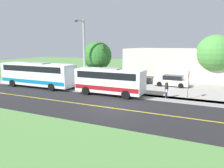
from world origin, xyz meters
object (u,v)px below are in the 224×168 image
at_px(stop_sign, 188,80).
at_px(parked_car_near, 137,78).
at_px(transit_bus_rear, 38,74).
at_px(tree_curbside, 97,56).
at_px(commercial_building, 178,63).
at_px(pedestrian_with_bags, 167,89).
at_px(parked_car_far, 172,81).
at_px(shuttle_bus_front, 110,80).
at_px(tree_lot_edge, 215,53).
at_px(street_light_pole, 84,53).

height_order(stop_sign, parked_car_near, stop_sign).
height_order(transit_bus_rear, tree_curbside, tree_curbside).
distance_m(transit_bus_rear, commercial_building, 22.65).
distance_m(pedestrian_with_bags, stop_sign, 2.31).
bearing_deg(tree_curbside, commercial_building, 150.41).
distance_m(parked_car_near, parked_car_far, 5.12).
bearing_deg(parked_car_far, pedestrian_with_bags, 4.70).
xyz_separation_m(pedestrian_with_bags, parked_car_far, (-6.71, -0.55, -0.27)).
relative_size(shuttle_bus_front, tree_curbside, 1.31).
xyz_separation_m(transit_bus_rear, tree_curbside, (-2.85, 7.17, 2.27)).
xyz_separation_m(shuttle_bus_front, parked_car_near, (-8.59, 0.28, -0.92)).
relative_size(stop_sign, commercial_building, 0.18).
relative_size(tree_lot_edge, commercial_building, 0.41).
bearing_deg(parked_car_near, street_light_pole, -24.36).
bearing_deg(parked_car_far, street_light_pole, -49.76).
bearing_deg(pedestrian_with_bags, transit_bus_rear, -86.24).
xyz_separation_m(parked_car_near, tree_lot_edge, (-4.27, 10.00, 3.49)).
bearing_deg(stop_sign, shuttle_bus_front, -78.82).
relative_size(pedestrian_with_bags, tree_curbside, 0.31).
distance_m(transit_bus_rear, tree_lot_edge, 24.33).
distance_m(shuttle_bus_front, tree_lot_edge, 16.67).
xyz_separation_m(tree_curbside, commercial_building, (-14.00, 7.95, -1.62)).
xyz_separation_m(street_light_pole, commercial_building, (-16.52, 8.35, -2.09)).
distance_m(pedestrian_with_bags, parked_car_near, 9.39).
xyz_separation_m(street_light_pole, tree_lot_edge, (-12.52, 13.74, -0.28)).
distance_m(shuttle_bus_front, transit_bus_rear, 10.23).
distance_m(pedestrian_with_bags, tree_lot_edge, 12.99).
height_order(transit_bus_rear, parked_car_near, transit_bus_rear).
bearing_deg(parked_car_near, transit_bus_rear, -50.76).
bearing_deg(parked_car_near, shuttle_bus_front, -1.87).
relative_size(parked_car_near, tree_curbside, 0.77).
bearing_deg(tree_curbside, transit_bus_rear, -68.32).
distance_m(transit_bus_rear, parked_car_near, 13.61).
xyz_separation_m(transit_bus_rear, commercial_building, (-16.85, 15.12, 0.64)).
height_order(shuttle_bus_front, parked_car_near, shuttle_bus_front).
bearing_deg(tree_curbside, tree_lot_edge, 126.86).
distance_m(transit_bus_rear, street_light_pole, 7.31).
height_order(pedestrian_with_bags, street_light_pole, street_light_pole).
relative_size(street_light_pole, parked_car_near, 1.81).
bearing_deg(shuttle_bus_front, commercial_building, 163.83).
xyz_separation_m(transit_bus_rear, street_light_pole, (-0.33, 6.77, 2.73)).
height_order(parked_car_far, tree_lot_edge, tree_lot_edge).
relative_size(tree_curbside, commercial_building, 0.35).
bearing_deg(parked_car_near, pedestrian_with_bags, 36.69).
xyz_separation_m(stop_sign, parked_car_near, (-7.03, -7.62, -1.28)).
height_order(parked_car_near, tree_lot_edge, tree_lot_edge).
bearing_deg(tree_lot_edge, street_light_pole, -47.65).
bearing_deg(shuttle_bus_front, tree_curbside, -133.10).
distance_m(parked_car_far, tree_curbside, 10.27).
distance_m(tree_lot_edge, commercial_building, 6.95).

